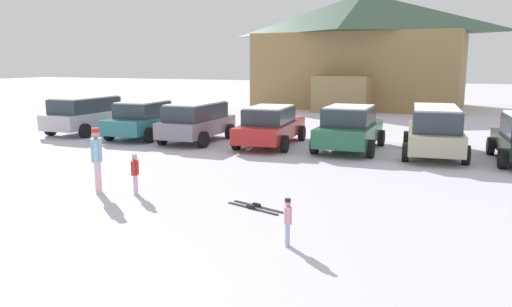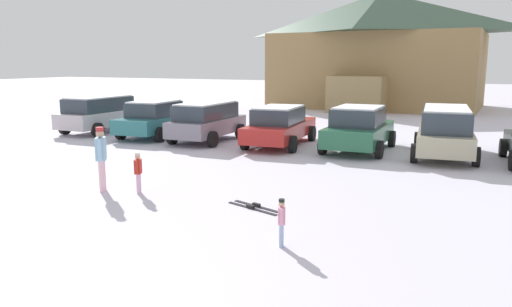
# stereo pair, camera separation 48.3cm
# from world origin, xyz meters

# --- Properties ---
(ski_lodge) EXTENTS (15.15, 11.75, 8.26)m
(ski_lodge) POSITION_xyz_m (-2.01, 33.71, 4.19)
(ski_lodge) COLOR #977749
(ski_lodge) RESTS_ON ground
(parked_silver_wagon) EXTENTS (2.22, 4.36, 1.70)m
(parked_silver_wagon) POSITION_xyz_m (-11.02, 14.20, 0.91)
(parked_silver_wagon) COLOR beige
(parked_silver_wagon) RESTS_ON ground
(parked_teal_hatchback) EXTENTS (2.41, 4.58, 1.61)m
(parked_teal_hatchback) POSITION_xyz_m (-7.71, 14.12, 0.82)
(parked_teal_hatchback) COLOR #2D767A
(parked_teal_hatchback) RESTS_ON ground
(parked_grey_wagon) EXTENTS (2.15, 4.11, 1.64)m
(parked_grey_wagon) POSITION_xyz_m (-4.98, 13.91, 0.88)
(parked_grey_wagon) COLOR gray
(parked_grey_wagon) RESTS_ON ground
(parked_red_sedan) EXTENTS (2.41, 4.92, 1.58)m
(parked_red_sedan) POSITION_xyz_m (-1.82, 14.26, 0.80)
(parked_red_sedan) COLOR red
(parked_red_sedan) RESTS_ON ground
(parked_green_coupe) EXTENTS (2.30, 4.39, 1.68)m
(parked_green_coupe) POSITION_xyz_m (1.33, 14.38, 0.85)
(parked_green_coupe) COLOR #286547
(parked_green_coupe) RESTS_ON ground
(parked_beige_suv) EXTENTS (2.45, 4.92, 1.75)m
(parked_beige_suv) POSITION_xyz_m (4.35, 14.47, 0.94)
(parked_beige_suv) COLOR #ADA689
(parked_beige_suv) RESTS_ON ground
(skier_adult_in_blue_parka) EXTENTS (0.43, 0.52, 1.67)m
(skier_adult_in_blue_parka) POSITION_xyz_m (-3.24, 5.68, 0.94)
(skier_adult_in_blue_parka) COLOR beige
(skier_adult_in_blue_parka) RESTS_ON ground
(skier_child_in_red_jacket) EXTENTS (0.25, 0.36, 1.05)m
(skier_child_in_red_jacket) POSITION_xyz_m (-2.24, 5.88, 0.59)
(skier_child_in_red_jacket) COLOR #E2ADCF
(skier_child_in_red_jacket) RESTS_ON ground
(skier_child_in_pink_snowsuit) EXTENTS (0.20, 0.31, 0.89)m
(skier_child_in_pink_snowsuit) POSITION_xyz_m (2.46, 3.97, 0.50)
(skier_child_in_pink_snowsuit) COLOR #96ACD6
(skier_child_in_pink_snowsuit) RESTS_ON ground
(pair_of_skis) EXTENTS (1.49, 0.75, 0.08)m
(pair_of_skis) POSITION_xyz_m (0.99, 5.96, 0.02)
(pair_of_skis) COLOR #2B272E
(pair_of_skis) RESTS_ON ground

